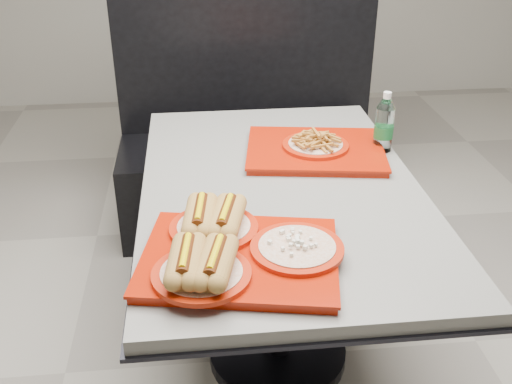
{
  "coord_description": "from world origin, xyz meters",
  "views": [
    {
      "loc": [
        -0.27,
        -1.71,
        1.65
      ],
      "look_at": [
        -0.1,
        -0.19,
        0.83
      ],
      "focal_mm": 42.0,
      "sensor_mm": 36.0,
      "label": 1
    }
  ],
  "objects": [
    {
      "name": "water_bottle",
      "position": [
        0.41,
        0.23,
        0.85
      ],
      "size": [
        0.07,
        0.07,
        0.22
      ],
      "rotation": [
        0.0,
        0.0,
        0.33
      ],
      "color": "silver",
      "rests_on": "diner_table"
    },
    {
      "name": "diner_table",
      "position": [
        0.0,
        0.0,
        0.58
      ],
      "size": [
        0.92,
        1.42,
        0.75
      ],
      "color": "black",
      "rests_on": "ground"
    },
    {
      "name": "tray_near",
      "position": [
        -0.19,
        -0.42,
        0.79
      ],
      "size": [
        0.57,
        0.49,
        0.11
      ],
      "rotation": [
        0.0,
        0.0,
        -0.19
      ],
      "color": "#9B1604",
      "rests_on": "diner_table"
    },
    {
      "name": "booth_bench",
      "position": [
        0.0,
        1.09,
        0.4
      ],
      "size": [
        1.3,
        0.57,
        1.35
      ],
      "color": "black",
      "rests_on": "ground"
    },
    {
      "name": "tray_far",
      "position": [
        0.16,
        0.22,
        0.78
      ],
      "size": [
        0.54,
        0.45,
        0.1
      ],
      "rotation": [
        0.0,
        0.0,
        -0.15
      ],
      "color": "#9B1604",
      "rests_on": "diner_table"
    },
    {
      "name": "ground",
      "position": [
        0.0,
        0.0,
        0.0
      ],
      "size": [
        6.0,
        6.0,
        0.0
      ],
      "primitive_type": "plane",
      "color": "#9E998D",
      "rests_on": "ground"
    }
  ]
}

